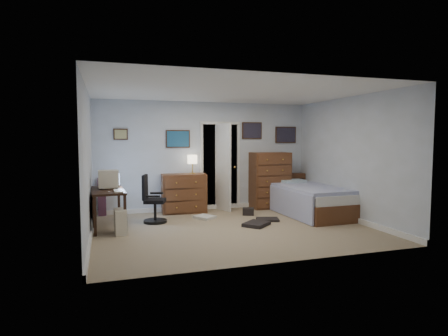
# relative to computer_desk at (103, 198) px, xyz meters

# --- Properties ---
(floor) EXTENTS (5.00, 4.00, 0.02)m
(floor) POSITION_rel_computer_desk_xyz_m (2.29, -0.78, -0.56)
(floor) COLOR gray
(floor) RESTS_ON ground
(computer_desk) EXTENTS (0.64, 1.27, 0.72)m
(computer_desk) POSITION_rel_computer_desk_xyz_m (0.00, 0.00, 0.00)
(computer_desk) COLOR black
(computer_desk) RESTS_ON floor
(crt_monitor) EXTENTS (0.39, 0.36, 0.34)m
(crt_monitor) POSITION_rel_computer_desk_xyz_m (0.11, 0.15, 0.34)
(crt_monitor) COLOR beige
(crt_monitor) RESTS_ON computer_desk
(keyboard) EXTENTS (0.16, 0.39, 0.02)m
(keyboard) POSITION_rel_computer_desk_xyz_m (0.27, -0.35, 0.18)
(keyboard) COLOR beige
(keyboard) RESTS_ON computer_desk
(pc_tower) EXTENTS (0.22, 0.41, 0.43)m
(pc_tower) POSITION_rel_computer_desk_xyz_m (0.29, -0.55, -0.34)
(pc_tower) COLOR beige
(pc_tower) RESTS_ON floor
(office_chair) EXTENTS (0.57, 0.57, 0.95)m
(office_chair) POSITION_rel_computer_desk_xyz_m (0.92, 0.17, -0.18)
(office_chair) COLOR black
(office_chair) RESTS_ON floor
(media_stack) EXTENTS (0.17, 0.17, 0.82)m
(media_stack) POSITION_rel_computer_desk_xyz_m (-0.03, 1.19, -0.14)
(media_stack) COLOR maroon
(media_stack) RESTS_ON floor
(low_dresser) EXTENTS (1.00, 0.54, 0.87)m
(low_dresser) POSITION_rel_computer_desk_xyz_m (1.72, 1.00, -0.12)
(low_dresser) COLOR brown
(low_dresser) RESTS_ON floor
(table_lamp) EXTENTS (0.23, 0.23, 0.42)m
(table_lamp) POSITION_rel_computer_desk_xyz_m (1.92, 1.00, 0.63)
(table_lamp) COLOR gold
(table_lamp) RESTS_ON low_dresser
(doorway) EXTENTS (0.96, 1.12, 2.05)m
(doorway) POSITION_rel_computer_desk_xyz_m (2.63, 1.50, 0.45)
(doorway) COLOR black
(doorway) RESTS_ON floor
(tall_dresser) EXTENTS (0.90, 0.53, 1.33)m
(tall_dresser) POSITION_rel_computer_desk_xyz_m (3.81, 0.97, 0.11)
(tall_dresser) COLOR brown
(tall_dresser) RESTS_ON floor
(headboard_bookcase) EXTENTS (0.90, 0.27, 0.80)m
(headboard_bookcase) POSITION_rel_computer_desk_xyz_m (4.34, 1.09, -0.13)
(headboard_bookcase) COLOR brown
(headboard_bookcase) RESTS_ON floor
(bed) EXTENTS (1.19, 2.13, 0.69)m
(bed) POSITION_rel_computer_desk_xyz_m (4.27, -0.09, -0.23)
(bed) COLOR brown
(bed) RESTS_ON floor
(wall_posters) EXTENTS (4.38, 0.04, 0.60)m
(wall_posters) POSITION_rel_computer_desk_xyz_m (2.85, 1.20, 1.20)
(wall_posters) COLOR #331E11
(wall_posters) RESTS_ON floor
(floor_clutter) EXTENTS (1.67, 1.49, 0.15)m
(floor_clutter) POSITION_rel_computer_desk_xyz_m (2.74, -0.22, -0.51)
(floor_clutter) COLOR black
(floor_clutter) RESTS_ON floor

